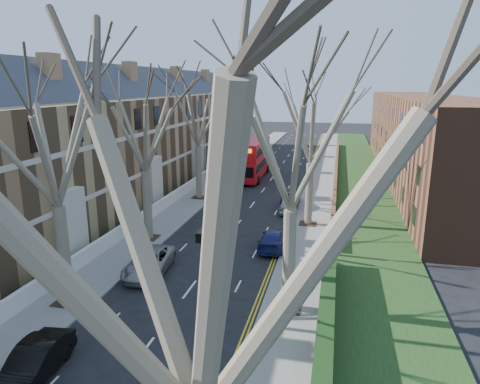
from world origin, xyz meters
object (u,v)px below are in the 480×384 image
Objects in this scene: car_left_mid at (34,363)px; lamp_post at (206,374)px; car_right_near at (274,239)px; double_decker_bus at (253,160)px.

lamp_post is at bearing -32.27° from car_left_mid.
double_decker_bus is at bearing -74.76° from car_right_near.
car_left_mid is at bearing 154.90° from lamp_post.
lamp_post is 43.31m from double_decker_bus.
double_decker_bus is at bearing 81.24° from car_left_mid.
car_right_near is at bearing 104.00° from double_decker_bus.
car_left_mid is 0.94× the size of car_right_near.
lamp_post is 1.80× the size of car_right_near.
car_left_mid is at bearing 66.40° from car_right_near.
lamp_post reaches higher than car_left_mid.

